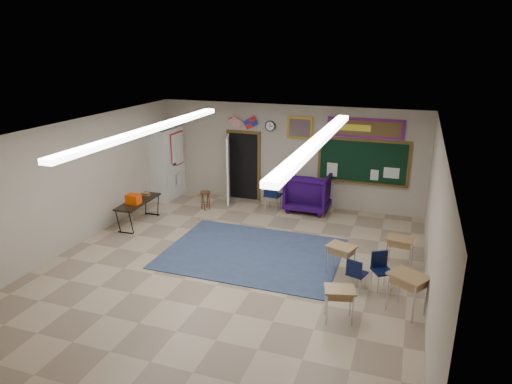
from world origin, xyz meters
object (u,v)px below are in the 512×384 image
(student_desk_front_right, at_px, (400,251))
(folding_table, at_px, (139,211))
(student_desk_front_left, at_px, (341,259))
(wooden_stool, at_px, (206,200))
(wingback_armchair, at_px, (309,191))

(student_desk_front_right, distance_m, folding_table, 6.78)
(student_desk_front_left, bearing_deg, folding_table, -171.23)
(student_desk_front_left, bearing_deg, wooden_stool, 168.10)
(student_desk_front_left, xyz_separation_m, wooden_stool, (-4.41, 2.71, -0.10))
(student_desk_front_left, relative_size, student_desk_front_right, 0.97)
(student_desk_front_left, bearing_deg, wingback_armchair, 132.44)
(student_desk_front_left, height_order, folding_table, folding_table)
(wingback_armchair, bearing_deg, student_desk_front_left, 113.76)
(student_desk_front_right, height_order, folding_table, folding_table)
(student_desk_front_right, bearing_deg, wingback_armchair, 140.59)
(wingback_armchair, relative_size, folding_table, 0.79)
(wingback_armchair, relative_size, student_desk_front_right, 1.82)
(wooden_stool, bearing_deg, folding_table, -126.86)
(folding_table, bearing_deg, wooden_stool, 50.83)
(folding_table, relative_size, wooden_stool, 2.95)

